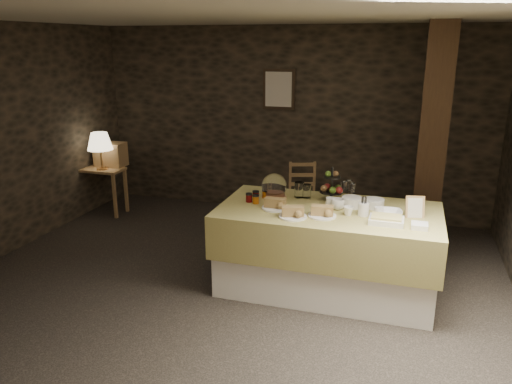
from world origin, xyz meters
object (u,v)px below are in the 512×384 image
(table_lamp, at_px, (100,142))
(fruit_stand, at_px, (332,188))
(chair, at_px, (304,197))
(timber_column, at_px, (432,143))
(wine_rack, at_px, (110,154))
(buffet_table, at_px, (327,243))
(console_table, at_px, (102,177))

(table_lamp, relative_size, fruit_stand, 1.51)
(table_lamp, bearing_deg, fruit_stand, -16.64)
(chair, bearing_deg, timber_column, -39.36)
(wine_rack, height_order, chair, wine_rack)
(buffet_table, bearing_deg, table_lamp, 159.22)
(buffet_table, xyz_separation_m, console_table, (-3.44, 1.34, 0.05))
(wine_rack, bearing_deg, table_lamp, -90.00)
(console_table, relative_size, table_lamp, 1.27)
(console_table, bearing_deg, timber_column, -1.10)
(timber_column, bearing_deg, console_table, 178.90)
(timber_column, relative_size, fruit_stand, 7.52)
(buffet_table, bearing_deg, console_table, 158.77)
(buffet_table, height_order, table_lamp, table_lamp)
(console_table, relative_size, wine_rack, 1.58)
(buffet_table, relative_size, chair, 3.28)
(buffet_table, distance_m, chair, 1.91)
(buffet_table, xyz_separation_m, table_lamp, (-3.39, 1.29, 0.57))
(console_table, bearing_deg, fruit_stand, -17.18)
(fruit_stand, bearing_deg, wine_rack, 159.84)
(table_lamp, height_order, fruit_stand, table_lamp)
(console_table, bearing_deg, chair, 9.46)
(table_lamp, relative_size, wine_rack, 1.24)
(console_table, distance_m, table_lamp, 0.53)
(wine_rack, height_order, timber_column, timber_column)
(buffet_table, xyz_separation_m, wine_rack, (-3.39, 1.52, 0.35))
(console_table, bearing_deg, wine_rack, 74.48)
(table_lamp, bearing_deg, wine_rack, 90.00)
(wine_rack, bearing_deg, buffet_table, -24.10)
(timber_column, height_order, fruit_stand, timber_column)
(table_lamp, height_order, chair, table_lamp)
(console_table, distance_m, timber_column, 4.44)
(console_table, xyz_separation_m, fruit_stand, (3.42, -1.06, 0.44))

